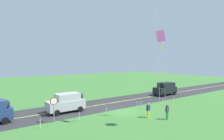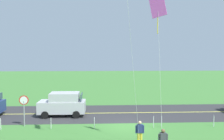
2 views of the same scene
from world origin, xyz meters
name	(u,v)px [view 1 (image 1 of 2)]	position (x,y,z in m)	size (l,w,h in m)	color
ground_plane	(120,111)	(0.00, 0.00, -0.05)	(120.00, 120.00, 0.10)	#3D7533
asphalt_road	(103,104)	(0.00, -4.00, 0.00)	(120.00, 7.00, 0.00)	#2D2D30
road_centre_stripe	(103,104)	(0.00, -4.00, 0.01)	(120.00, 0.16, 0.00)	#E5E04C
car_suv_foreground	(66,103)	(5.73, -3.22, 1.15)	(4.40, 2.12, 2.24)	#B7B7BC
car_parked_west_far	(165,89)	(-13.15, -3.59, 1.15)	(4.40, 2.12, 2.24)	black
stop_sign	(54,105)	(8.38, -0.10, 1.80)	(0.76, 0.08, 2.56)	gray
person_adult_near	(148,110)	(-0.47, 4.19, 0.86)	(0.58, 0.22, 1.60)	yellow
person_adult_companion	(167,111)	(-1.56, 5.84, 0.86)	(0.58, 0.22, 1.60)	#338C4C
kite_blue_mid	(161,38)	(-1.35, 5.04, 8.59)	(1.00, 1.12, 9.44)	silver
fence_post_0	(174,98)	(-9.73, 0.70, 0.45)	(0.05, 0.05, 0.90)	silver
fence_post_1	(163,101)	(-7.16, 0.70, 0.45)	(0.05, 0.05, 0.90)	silver
fence_post_2	(141,105)	(-2.83, 0.70, 0.45)	(0.05, 0.05, 0.90)	silver
fence_post_3	(137,105)	(-2.18, 0.70, 0.45)	(0.05, 0.05, 0.90)	silver
fence_post_4	(106,111)	(2.61, 0.70, 0.45)	(0.05, 0.05, 0.90)	silver
fence_post_5	(79,116)	(6.04, 0.70, 0.45)	(0.05, 0.05, 0.90)	silver
fence_post_6	(40,124)	(9.95, 0.70, 0.45)	(0.05, 0.05, 0.90)	silver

